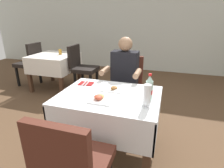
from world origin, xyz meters
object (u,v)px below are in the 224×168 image
object	(u,v)px
seated_diner_far	(124,78)
background_dining_table	(55,63)
beer_glass_left	(147,96)
background_table_tumbler	(60,52)
plate_near_camera	(100,98)
chair_near_camera_side	(73,165)
cola_bottle_primary	(149,89)
plate_far_diner	(113,88)
background_chair_left	(30,62)
chair_far_diner_seat	(126,86)
main_dining_table	(109,110)
napkin_cutlery_set	(86,84)
background_chair_right	(82,66)

from	to	relation	value
seated_diner_far	background_dining_table	distance (m)	2.00
beer_glass_left	background_table_tumbler	world-z (taller)	beer_glass_left
plate_near_camera	chair_near_camera_side	bearing A→B (deg)	-86.41
background_table_tumbler	cola_bottle_primary	bearing A→B (deg)	-39.71
chair_near_camera_side	plate_far_diner	size ratio (longest dim) A/B	4.28
beer_glass_left	cola_bottle_primary	world-z (taller)	cola_bottle_primary
beer_glass_left	background_chair_left	world-z (taller)	background_chair_left
chair_far_diner_seat	background_chair_left	distance (m)	2.56
chair_far_diner_seat	main_dining_table	bearing A→B (deg)	-90.00
chair_near_camera_side	napkin_cutlery_set	xyz separation A→B (m)	(-0.36, 1.01, 0.20)
plate_near_camera	napkin_cutlery_set	distance (m)	0.49
chair_far_diner_seat	background_dining_table	bearing A→B (deg)	154.70
seated_diner_far	plate_near_camera	size ratio (longest dim) A/B	5.73
main_dining_table	napkin_cutlery_set	distance (m)	0.46
seated_diner_far	background_chair_right	xyz separation A→B (m)	(-1.12, 0.95, -0.16)
main_dining_table	chair_near_camera_side	bearing A→B (deg)	-90.00
chair_near_camera_side	plate_near_camera	xyz separation A→B (m)	(-0.04, 0.64, 0.21)
chair_far_diner_seat	chair_near_camera_side	distance (m)	1.58
main_dining_table	background_table_tumbler	bearing A→B (deg)	134.23
plate_near_camera	background_chair_right	xyz separation A→B (m)	(-1.09, 1.78, -0.21)
chair_far_diner_seat	background_chair_right	xyz separation A→B (m)	(-1.13, 0.84, 0.00)
seated_diner_far	plate_near_camera	xyz separation A→B (m)	(-0.03, -0.83, 0.06)
chair_far_diner_seat	seated_diner_far	xyz separation A→B (m)	(-0.01, -0.11, 0.16)
napkin_cutlery_set	chair_far_diner_seat	bearing A→B (deg)	57.87
background_dining_table	background_table_tumbler	world-z (taller)	background_table_tumbler
chair_far_diner_seat	napkin_cutlery_set	bearing A→B (deg)	-122.13
napkin_cutlery_set	background_chair_right	distance (m)	1.62
plate_near_camera	background_dining_table	size ratio (longest dim) A/B	0.25
plate_far_diner	cola_bottle_primary	distance (m)	0.45
chair_near_camera_side	beer_glass_left	xyz separation A→B (m)	(0.40, 0.63, 0.30)
chair_near_camera_side	background_table_tumbler	world-z (taller)	chair_near_camera_side
napkin_cutlery_set	background_chair_left	world-z (taller)	background_chair_left
beer_glass_left	seated_diner_far	bearing A→B (deg)	116.22
beer_glass_left	cola_bottle_primary	size ratio (longest dim) A/B	0.80
seated_diner_far	cola_bottle_primary	world-z (taller)	seated_diner_far
cola_bottle_primary	beer_glass_left	bearing A→B (deg)	-89.82
cola_bottle_primary	napkin_cutlery_set	size ratio (longest dim) A/B	1.37
napkin_cutlery_set	background_chair_left	xyz separation A→B (m)	(-2.05, 1.42, -0.20)
plate_near_camera	napkin_cutlery_set	xyz separation A→B (m)	(-0.32, 0.37, -0.01)
background_dining_table	background_chair_right	world-z (taller)	background_chair_right
chair_far_diner_seat	napkin_cutlery_set	distance (m)	0.71
cola_bottle_primary	background_table_tumbler	distance (m)	2.68
background_chair_left	beer_glass_left	bearing A→B (deg)	-32.52
chair_far_diner_seat	background_dining_table	world-z (taller)	chair_far_diner_seat
chair_far_diner_seat	background_chair_right	size ratio (longest dim) A/B	1.00
plate_far_diner	background_table_tumbler	bearing A→B (deg)	136.86
main_dining_table	chair_far_diner_seat	bearing A→B (deg)	90.00
plate_far_diner	background_chair_right	size ratio (longest dim) A/B	0.23
chair_far_diner_seat	cola_bottle_primary	bearing A→B (deg)	-63.27
napkin_cutlery_set	background_table_tumbler	size ratio (longest dim) A/B	1.76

